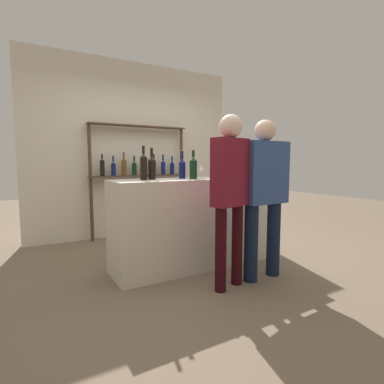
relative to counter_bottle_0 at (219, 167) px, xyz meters
name	(u,v)px	position (x,y,z in m)	size (l,w,h in m)	color
ground_plane	(192,265)	(-0.27, 0.15, -1.14)	(16.00, 16.00, 0.00)	#7A6651
bar_counter	(192,223)	(-0.27, 0.15, -0.64)	(1.84, 0.55, 1.02)	beige
back_wall	(135,150)	(-0.27, 2.03, 0.26)	(3.44, 0.12, 2.80)	beige
back_shelf	(139,165)	(-0.27, 1.85, 0.00)	(1.59, 0.18, 1.78)	#4C3828
counter_bottle_0	(219,167)	(0.00, 0.00, 0.00)	(0.07, 0.07, 0.34)	black
counter_bottle_1	(193,168)	(-0.28, 0.09, 0.00)	(0.08, 0.08, 0.33)	black
counter_bottle_2	(249,167)	(0.49, 0.06, 0.00)	(0.07, 0.07, 0.34)	brown
counter_bottle_3	(182,168)	(-0.34, 0.24, -0.01)	(0.08, 0.08, 0.33)	#0F1956
counter_bottle_4	(144,166)	(-0.83, 0.19, 0.02)	(0.07, 0.07, 0.36)	black
counter_bottle_5	(152,167)	(-0.72, 0.23, 0.00)	(0.08, 0.08, 0.35)	black
wine_glass	(202,169)	(-0.22, 0.01, -0.01)	(0.07, 0.07, 0.16)	silver
customer_right	(264,189)	(0.18, -0.53, -0.21)	(0.50, 0.23, 1.62)	#121C33
customer_center	(230,186)	(-0.27, -0.56, -0.16)	(0.41, 0.25, 1.64)	black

